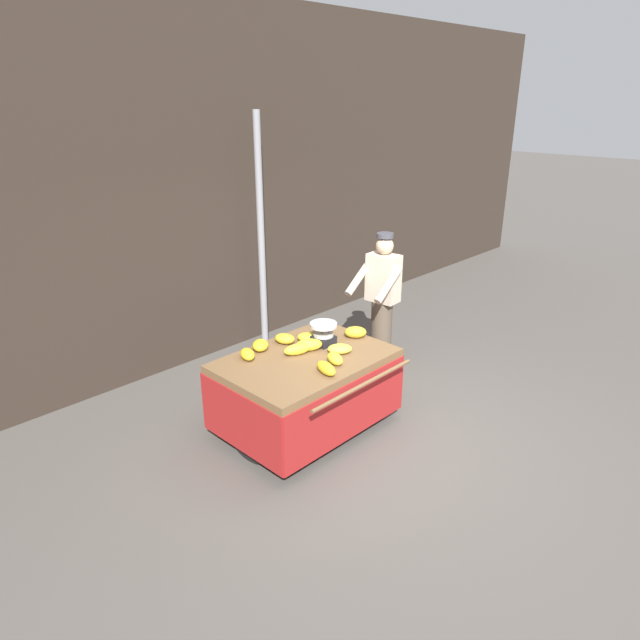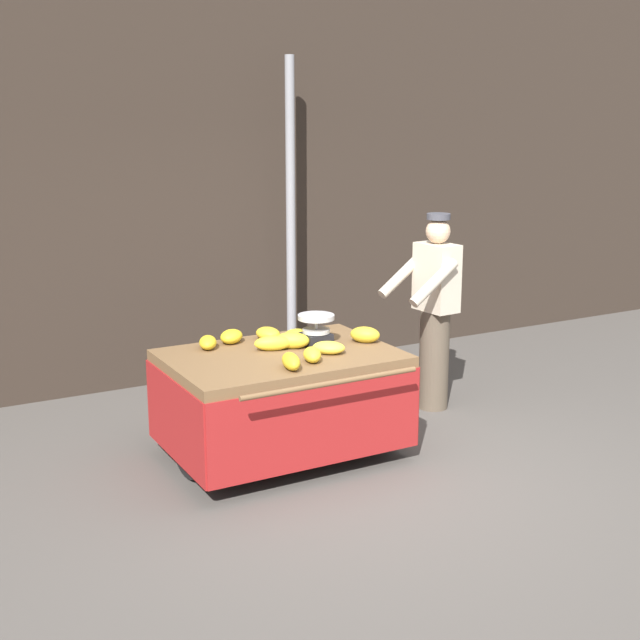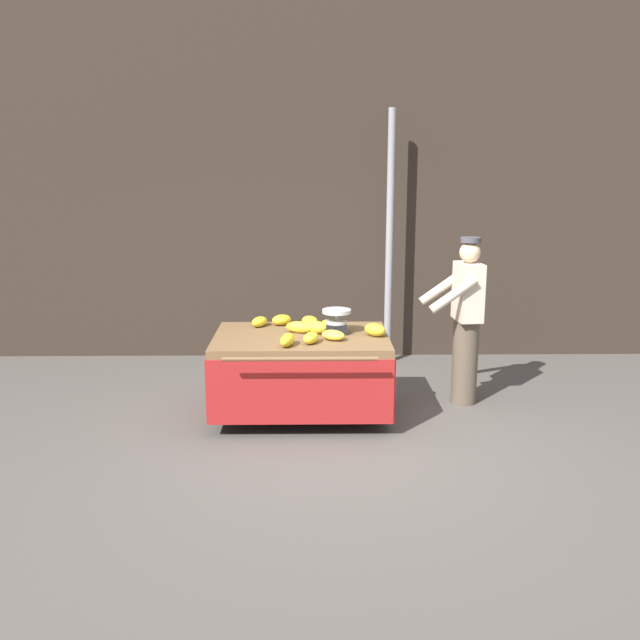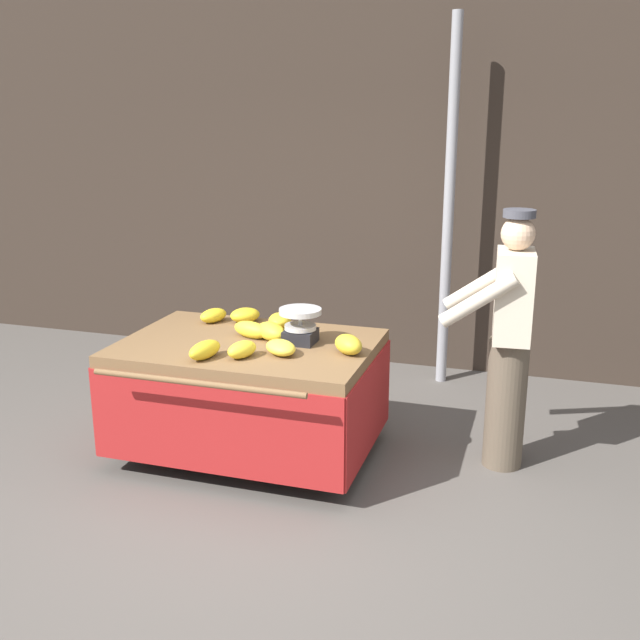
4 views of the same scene
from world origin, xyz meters
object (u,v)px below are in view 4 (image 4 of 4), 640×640
at_px(street_pole, 449,207).
at_px(banana_cart, 249,372).
at_px(banana_bunch_5, 271,331).
at_px(banana_bunch_6, 205,350).
at_px(banana_bunch_7, 242,349).
at_px(banana_bunch_9, 281,348).
at_px(vendor_person, 508,341).
at_px(banana_bunch_3, 280,320).
at_px(weighing_scale, 300,326).
at_px(banana_bunch_0, 213,315).
at_px(banana_bunch_2, 300,329).
at_px(banana_bunch_8, 348,344).
at_px(banana_bunch_4, 245,315).
at_px(banana_bunch_1, 251,330).

distance_m(street_pole, banana_cart, 2.32).
bearing_deg(banana_bunch_5, banana_bunch_6, -117.99).
relative_size(street_pole, banana_bunch_7, 13.81).
bearing_deg(banana_cart, banana_bunch_9, -31.06).
bearing_deg(vendor_person, banana_bunch_3, 179.15).
bearing_deg(banana_bunch_7, banana_bunch_5, 83.87).
bearing_deg(weighing_scale, banana_bunch_0, 159.39).
relative_size(banana_bunch_2, vendor_person, 0.12).
height_order(street_pole, banana_bunch_8, street_pole).
bearing_deg(banana_bunch_7, banana_bunch_0, 127.23).
distance_m(banana_cart, vendor_person, 1.72).
distance_m(banana_bunch_2, banana_bunch_6, 0.76).
bearing_deg(banana_bunch_6, banana_bunch_9, 26.92).
xyz_separation_m(weighing_scale, banana_bunch_5, (-0.21, 0.00, -0.06)).
relative_size(banana_bunch_6, vendor_person, 0.15).
distance_m(banana_bunch_6, banana_bunch_8, 0.90).
bearing_deg(banana_bunch_3, banana_bunch_0, -178.11).
distance_m(weighing_scale, banana_bunch_3, 0.41).
relative_size(street_pole, banana_bunch_4, 13.92).
bearing_deg(banana_bunch_4, banana_bunch_6, -84.15).
bearing_deg(banana_bunch_4, banana_bunch_5, -46.21).
relative_size(banana_bunch_1, banana_bunch_9, 1.17).
xyz_separation_m(banana_bunch_3, vendor_person, (1.58, -0.02, 0.00)).
bearing_deg(banana_bunch_0, vendor_person, -0.18).
relative_size(street_pole, banana_bunch_8, 13.15).
relative_size(banana_cart, banana_bunch_4, 7.70).
xyz_separation_m(weighing_scale, banana_bunch_4, (-0.55, 0.36, -0.07)).
relative_size(banana_bunch_1, banana_bunch_2, 1.33).
height_order(banana_bunch_4, banana_bunch_8, banana_bunch_8).
bearing_deg(banana_bunch_0, banana_bunch_7, -52.77).
bearing_deg(street_pole, banana_bunch_5, -117.01).
bearing_deg(banana_cart, weighing_scale, 13.72).
relative_size(banana_bunch_2, banana_bunch_8, 0.92).
height_order(street_pole, banana_bunch_1, street_pole).
relative_size(street_pole, banana_bunch_3, 13.89).
xyz_separation_m(banana_bunch_1, banana_bunch_2, (0.30, 0.16, -0.01)).
distance_m(weighing_scale, banana_bunch_1, 0.36).
bearing_deg(banana_bunch_1, banana_bunch_0, 146.08).
distance_m(banana_cart, banana_bunch_3, 0.48).
relative_size(street_pole, banana_bunch_0, 13.67).
height_order(banana_cart, banana_bunch_3, banana_bunch_3).
height_order(banana_bunch_5, banana_bunch_7, banana_bunch_5).
xyz_separation_m(street_pole, weighing_scale, (-0.70, -1.78, -0.59)).
bearing_deg(banana_bunch_4, banana_bunch_2, -21.05).
bearing_deg(banana_cart, banana_bunch_7, -73.21).
distance_m(street_pole, banana_bunch_7, 2.46).
distance_m(street_pole, banana_bunch_5, 2.10).
distance_m(banana_bunch_3, banana_bunch_5, 0.31).
distance_m(weighing_scale, banana_bunch_2, 0.19).
relative_size(banana_bunch_1, banana_bunch_3, 1.29).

